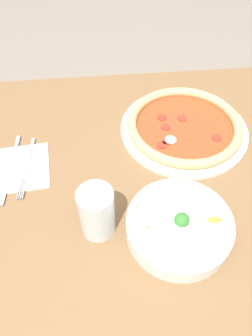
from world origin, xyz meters
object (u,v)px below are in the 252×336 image
at_px(fork, 27,166).
at_px(knife, 11,165).
at_px(bowl, 179,226).
at_px(pizza, 184,126).
at_px(glass, 97,212).

bearing_deg(fork, knife, -95.86).
xyz_separation_m(bowl, knife, (0.38, -0.23, -0.02)).
bearing_deg(fork, pizza, 107.00).
relative_size(fork, glass, 1.58).
bearing_deg(knife, bowl, 63.84).
xyz_separation_m(pizza, glass, (0.25, 0.28, 0.04)).
relative_size(bowl, fork, 1.14).
relative_size(pizza, knife, 1.56).
distance_m(pizza, bowl, 0.32).
bearing_deg(knife, fork, 84.14).
xyz_separation_m(pizza, knife, (0.46, 0.08, -0.01)).
bearing_deg(fork, glass, 46.67).
height_order(pizza, knife, pizza).
height_order(knife, glass, glass).
distance_m(fork, knife, 0.04).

